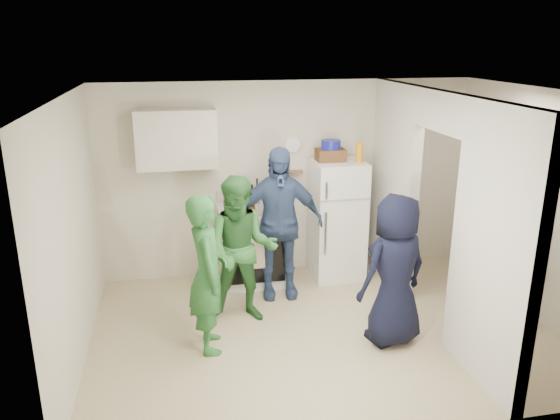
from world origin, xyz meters
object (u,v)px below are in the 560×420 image
(wicker_basket, at_px, (331,155))
(blue_bowl, at_px, (331,145))
(person_green_center, at_px, (242,250))
(person_navy, at_px, (395,271))
(yellow_cup_stack_top, at_px, (359,152))
(stove, at_px, (252,245))
(fridge, at_px, (337,220))
(person_green_left, at_px, (208,274))
(person_nook, at_px, (495,225))
(person_denim, at_px, (278,223))

(wicker_basket, xyz_separation_m, blue_bowl, (0.00, 0.00, 0.13))
(person_green_center, height_order, person_navy, person_green_center)
(yellow_cup_stack_top, height_order, person_navy, yellow_cup_stack_top)
(stove, height_order, yellow_cup_stack_top, yellow_cup_stack_top)
(fridge, distance_m, person_green_left, 2.26)
(person_navy, bearing_deg, blue_bowl, -101.65)
(person_navy, relative_size, person_nook, 0.82)
(blue_bowl, relative_size, yellow_cup_stack_top, 0.96)
(person_denim, bearing_deg, fridge, 29.35)
(fridge, bearing_deg, person_navy, -87.12)
(stove, relative_size, person_nook, 0.52)
(wicker_basket, bearing_deg, person_green_center, -142.21)
(stove, xyz_separation_m, wicker_basket, (1.01, 0.02, 1.12))
(person_denim, relative_size, person_nook, 0.96)
(person_nook, bearing_deg, fridge, -132.18)
(blue_bowl, height_order, person_navy, blue_bowl)
(yellow_cup_stack_top, bearing_deg, wicker_basket, 154.89)
(blue_bowl, bearing_deg, person_green_center, -142.21)
(fridge, relative_size, person_green_center, 0.94)
(fridge, xyz_separation_m, blue_bowl, (-0.10, 0.05, 0.97))
(wicker_basket, relative_size, yellow_cup_stack_top, 1.40)
(person_green_left, xyz_separation_m, person_green_center, (0.40, 0.51, 0.01))
(blue_bowl, bearing_deg, wicker_basket, 0.00)
(blue_bowl, height_order, person_nook, person_nook)
(wicker_basket, relative_size, person_green_center, 0.21)
(person_navy, height_order, person_nook, person_nook)
(stove, relative_size, fridge, 0.64)
(fridge, bearing_deg, person_denim, -155.27)
(yellow_cup_stack_top, height_order, person_green_left, yellow_cup_stack_top)
(yellow_cup_stack_top, relative_size, person_nook, 0.13)
(stove, bearing_deg, yellow_cup_stack_top, -5.60)
(wicker_basket, xyz_separation_m, person_nook, (1.63, -1.12, -0.65))
(wicker_basket, distance_m, person_navy, 1.92)
(person_nook, bearing_deg, person_denim, -113.11)
(blue_bowl, height_order, person_denim, person_denim)
(blue_bowl, bearing_deg, person_navy, -83.91)
(fridge, relative_size, person_navy, 0.98)
(person_green_center, bearing_deg, yellow_cup_stack_top, 40.04)
(fridge, distance_m, person_navy, 1.68)
(stove, xyz_separation_m, person_denim, (0.25, -0.42, 0.42))
(person_denim, bearing_deg, stove, 125.38)
(stove, height_order, wicker_basket, wicker_basket)
(person_green_center, relative_size, person_nook, 0.85)
(stove, distance_m, person_green_left, 1.63)
(stove, bearing_deg, person_green_center, -104.58)
(person_green_center, bearing_deg, blue_bowl, 50.25)
(yellow_cup_stack_top, height_order, person_nook, person_nook)
(stove, height_order, person_denim, person_denim)
(yellow_cup_stack_top, bearing_deg, blue_bowl, 154.89)
(stove, xyz_separation_m, person_green_left, (-0.65, -1.46, 0.31))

